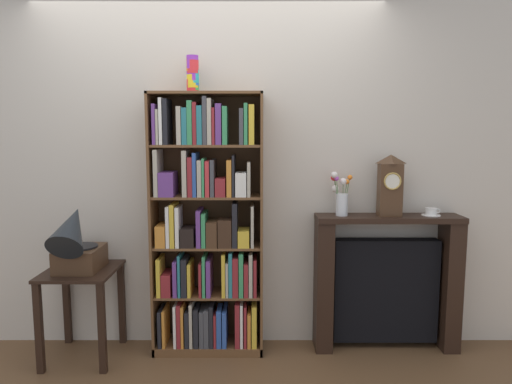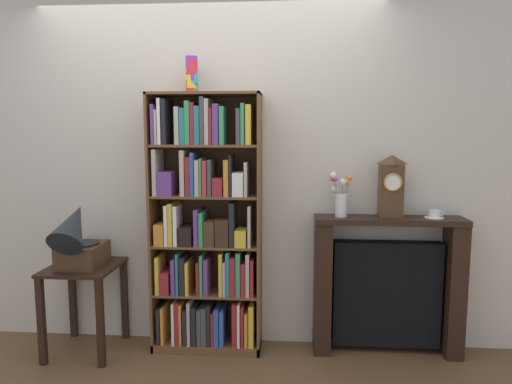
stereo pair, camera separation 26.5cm
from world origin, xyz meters
TOP-DOWN VIEW (x-y plane):
  - ground_plane at (0.00, 0.00)m, footprint 7.83×6.40m
  - wall_back at (0.21, 0.33)m, footprint 4.83×0.08m
  - bookshelf at (-0.00, 0.14)m, footprint 0.78×0.28m
  - cup_stack at (-0.09, 0.16)m, footprint 0.09×0.09m
  - side_table_left at (-0.87, 0.03)m, footprint 0.48×0.52m
  - gramophone at (-0.87, -0.04)m, footprint 0.28×0.50m
  - fireplace_mantel at (1.30, 0.19)m, footprint 1.04×0.25m
  - mantel_clock at (1.30, 0.16)m, footprint 0.16×0.12m
  - flower_vase at (0.95, 0.17)m, footprint 0.17×0.11m
  - teacup_with_saucer at (1.60, 0.17)m, footprint 0.13×0.13m

SIDE VIEW (x-z plane):
  - ground_plane at x=0.00m, z-range -0.02..0.00m
  - side_table_left at x=-0.87m, z-range 0.16..0.80m
  - fireplace_mantel at x=1.30m, z-range -0.01..0.99m
  - gramophone at x=-0.87m, z-range 0.59..1.11m
  - bookshelf at x=0.00m, z-range -0.06..1.80m
  - teacup_with_saucer at x=1.60m, z-range 0.99..1.05m
  - flower_vase at x=0.95m, z-range 0.97..1.29m
  - mantel_clock at x=1.30m, z-range 1.00..1.43m
  - wall_back at x=0.21m, z-range 0.00..2.66m
  - cup_stack at x=-0.09m, z-range 1.86..2.11m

